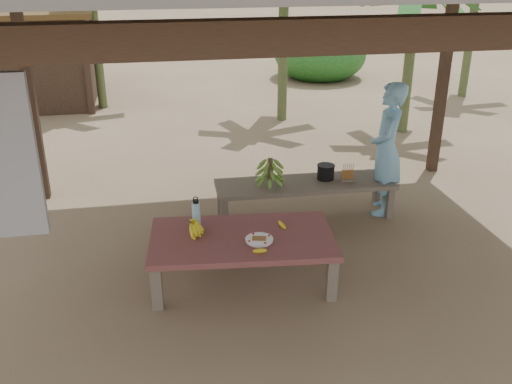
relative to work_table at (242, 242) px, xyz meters
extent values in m
plane|color=brown|center=(0.52, 0.24, -0.43)|extent=(80.00, 80.00, 0.00)
cube|color=black|center=(-2.28, 2.54, 0.92)|extent=(0.13, 0.13, 2.70)
cube|color=black|center=(3.32, 2.54, 0.92)|extent=(0.13, 0.13, 2.70)
cube|color=black|center=(0.52, -2.06, 2.27)|extent=(5.80, 0.14, 0.18)
cube|color=brown|center=(-0.86, -0.34, -0.21)|extent=(0.11, 0.11, 0.44)
cube|color=brown|center=(0.78, -0.50, -0.21)|extent=(0.11, 0.11, 0.44)
cube|color=brown|center=(-0.78, 0.50, -0.21)|extent=(0.11, 0.11, 0.44)
cube|color=brown|center=(0.86, 0.34, -0.21)|extent=(0.11, 0.11, 0.44)
cube|color=maroon|center=(0.00, 0.00, 0.04)|extent=(1.89, 1.17, 0.06)
cube|color=brown|center=(-0.03, 1.14, -0.23)|extent=(0.08, 0.08, 0.40)
cube|color=brown|center=(2.03, 1.10, -0.23)|extent=(0.08, 0.08, 0.40)
cube|color=brown|center=(-0.02, 1.60, -0.23)|extent=(0.08, 0.08, 0.40)
cube|color=brown|center=(2.04, 1.56, -0.23)|extent=(0.08, 0.08, 0.40)
cube|color=brown|center=(1.01, 1.35, -0.01)|extent=(2.21, 0.65, 0.05)
cylinder|color=white|center=(0.14, -0.14, 0.07)|extent=(0.25, 0.25, 0.01)
cylinder|color=white|center=(0.14, -0.14, 0.09)|extent=(0.27, 0.27, 0.02)
cube|color=brown|center=(0.14, -0.14, 0.09)|extent=(0.15, 0.13, 0.02)
ellipsoid|color=yellow|center=(0.11, -0.36, 0.09)|extent=(0.15, 0.06, 0.04)
ellipsoid|color=yellow|center=(0.43, 0.13, 0.09)|extent=(0.07, 0.15, 0.04)
cylinder|color=#45A2D9|center=(-0.42, 0.35, 0.18)|extent=(0.08, 0.08, 0.24)
cylinder|color=black|center=(-0.42, 0.35, 0.32)|extent=(0.06, 0.06, 0.03)
torus|color=black|center=(-0.42, 0.35, 0.35)|extent=(0.05, 0.01, 0.05)
cylinder|color=black|center=(1.28, 1.41, 0.10)|extent=(0.21, 0.21, 0.18)
imported|color=#7BBDE8|center=(2.01, 1.30, 0.40)|extent=(0.61, 0.72, 1.66)
cylinder|color=#596638|center=(3.69, 4.46, 0.97)|extent=(0.18, 0.18, 2.81)
cylinder|color=#596638|center=(1.70, 5.62, 1.06)|extent=(0.18, 0.18, 2.98)
cylinder|color=#596638|center=(-1.79, 7.23, 1.14)|extent=(0.18, 0.18, 3.15)
cylinder|color=#596638|center=(6.13, 6.73, 1.04)|extent=(0.18, 0.18, 2.95)
camera|label=1|loc=(-0.77, -4.90, 2.68)|focal=40.00mm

